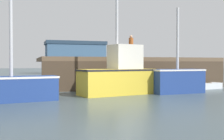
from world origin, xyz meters
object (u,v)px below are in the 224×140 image
object	(u,v)px
rowboat	(207,86)
dockworker	(131,47)
fishing_boat_near_left	(6,86)
fishing_boat_mid	(177,80)
fishing_boat_near_right	(119,75)
mooring_buoy_foreground	(19,91)

from	to	relation	value
rowboat	dockworker	bearing A→B (deg)	118.23
fishing_boat_near_left	dockworker	size ratio (longest dim) A/B	2.39
fishing_boat_near_left	rowboat	xyz separation A→B (m)	(11.27, 2.42, -0.47)
fishing_boat_mid	fishing_boat_near_right	bearing A→B (deg)	173.90
fishing_boat_near_left	fishing_boat_near_right	xyz separation A→B (m)	(5.17, 1.22, 0.30)
fishing_boat_near_left	dockworker	bearing A→B (deg)	42.61
fishing_boat_near_right	fishing_boat_mid	xyz separation A→B (m)	(3.13, -0.33, -0.25)
fishing_boat_mid	dockworker	distance (m)	7.18
rowboat	dockworker	xyz separation A→B (m)	(-2.85, 5.32, 2.63)
fishing_boat_mid	dockworker	bearing A→B (deg)	89.04
dockworker	fishing_boat_near_right	bearing A→B (deg)	-116.42
fishing_boat_near_right	fishing_boat_near_left	bearing A→B (deg)	-166.77
fishing_boat_near_left	fishing_boat_mid	distance (m)	8.34
dockworker	fishing_boat_near_left	bearing A→B (deg)	-137.39
fishing_boat_near_right	mooring_buoy_foreground	xyz separation A→B (m)	(-4.73, -0.06, -0.61)
fishing_boat_near_left	fishing_boat_near_right	bearing A→B (deg)	13.23
fishing_boat_near_left	mooring_buoy_foreground	distance (m)	1.27
fishing_boat_near_left	fishing_boat_near_right	world-z (taller)	fishing_boat_near_right
fishing_boat_near_right	dockworker	bearing A→B (deg)	63.58
rowboat	mooring_buoy_foreground	distance (m)	10.90
fishing_boat_near_left	mooring_buoy_foreground	size ratio (longest dim) A/B	5.60
rowboat	fishing_boat_mid	bearing A→B (deg)	-152.58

